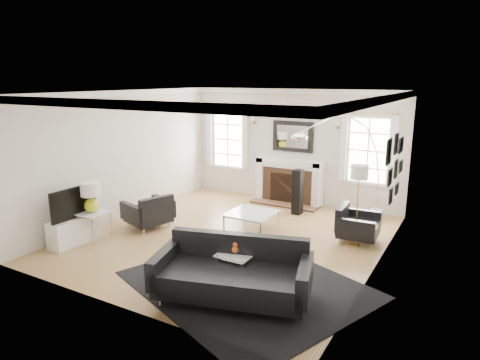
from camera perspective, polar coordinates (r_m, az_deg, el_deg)
The scene contains 25 objects.
floor at distance 8.47m, azimuth -1.10°, elevation -7.68°, with size 6.00×6.00×0.00m, color olive.
back_wall at distance 10.72m, azimuth 7.10°, elevation 4.48°, with size 5.50×0.04×2.80m, color beige.
front_wall at distance 5.78m, azimuth -16.54°, elevation -3.75°, with size 5.50×0.04×2.80m, color beige.
left_wall at distance 9.74m, azimuth -15.21°, elevation 3.21°, with size 0.04×6.00×2.80m, color beige.
right_wall at distance 7.11m, azimuth 18.30°, elevation -0.70°, with size 0.04×6.00×2.80m, color beige.
ceiling at distance 7.90m, azimuth -1.19°, elevation 11.61°, with size 5.50×6.00×0.02m, color white.
crown_molding at distance 7.91m, azimuth -1.19°, elevation 11.18°, with size 5.50×6.00×0.12m, color white.
fireplace at distance 10.70m, azimuth 6.54°, elevation -0.21°, with size 1.70×0.69×1.11m.
mantel_mirror at distance 10.64m, azimuth 7.05°, elevation 5.78°, with size 1.05×0.07×0.75m.
window_left at distance 11.49m, azimuth -1.57°, elevation 5.47°, with size 1.24×0.15×1.62m.
window_right at distance 10.11m, azimuth 16.73°, elevation 3.80°, with size 1.24×0.15×1.62m.
gallery_wall at distance 8.33m, azimuth 19.96°, elevation 2.13°, with size 0.04×1.73×1.29m.
tv_unit at distance 8.68m, azimuth -21.21°, elevation -5.79°, with size 0.35×1.00×1.09m.
area_rug at distance 6.66m, azimuth 0.90°, elevation -13.77°, with size 3.31×2.76×0.01m, color black.
sofa at distance 6.13m, azimuth -0.87°, elevation -12.39°, with size 2.34×1.53×0.70m.
armchair_left at distance 9.10m, azimuth -11.95°, elevation -4.26°, with size 1.00×1.07×0.59m.
armchair_right at distance 8.51m, azimuth 15.18°, elevation -5.85°, with size 0.79×0.86×0.55m.
coffee_table at distance 8.69m, azimuth 1.57°, elevation -4.53°, with size 0.90×0.90×0.40m.
side_table_left at distance 8.60m, azimuth -19.05°, elevation -4.79°, with size 0.53×0.53×0.58m.
nesting_table at distance 6.36m, azimuth -0.64°, elevation -10.83°, with size 0.51×0.43×0.56m.
gourd_lamp at distance 8.48m, azimuth -19.28°, elevation -1.94°, with size 0.36×0.36×0.58m.
orange_vase at distance 6.27m, azimuth -0.64°, elevation -9.08°, with size 0.10×0.10×0.16m.
arc_floor_lamp at distance 9.27m, azimuth 13.19°, elevation 2.11°, with size 1.68×1.56×2.38m.
stick_floor_lamp at distance 8.02m, azimuth 15.62°, elevation 0.48°, with size 0.31×0.31×1.52m.
speaker_tower at distance 9.83m, azimuth 7.70°, elevation -1.60°, with size 0.21×0.21×1.04m, color black.
Camera 1 is at (4.04, -6.79, 3.06)m, focal length 32.00 mm.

